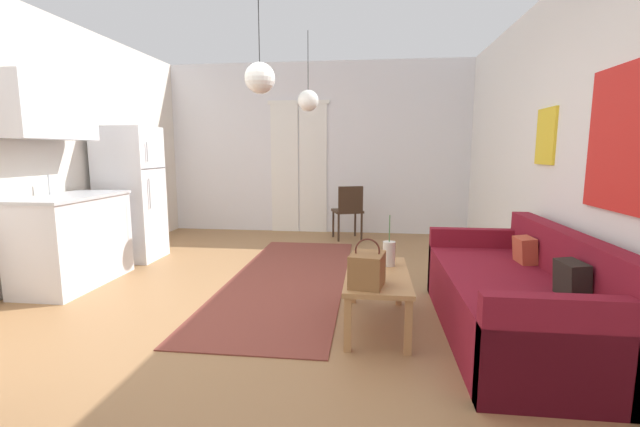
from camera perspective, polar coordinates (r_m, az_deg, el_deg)
The scene contains 13 objects.
ground_plane at distance 3.77m, azimuth -7.54°, elevation -13.47°, with size 5.51×7.71×0.10m, color #996D44.
wall_back at distance 7.04m, azimuth -0.49°, elevation 8.69°, with size 5.11×0.13×2.77m.
wall_right at distance 3.74m, azimuth 32.77°, elevation 7.65°, with size 0.12×7.31×2.77m.
area_rug at distance 4.56m, azimuth -4.29°, elevation -8.74°, with size 1.20×3.45×0.01m, color brown.
couch at distance 3.45m, azimuth 25.45°, elevation -10.61°, with size 0.89×1.96×0.79m.
coffee_table at distance 3.33m, azimuth 7.76°, elevation -8.90°, with size 0.48×1.02×0.42m.
bamboo_vase at distance 3.50m, azimuth 9.32°, elevation -5.38°, with size 0.10×0.10×0.42m.
handbag at distance 2.97m, azimuth 6.40°, elevation -7.51°, with size 0.26×0.31×0.34m.
refrigerator at distance 5.73m, azimuth -24.26°, elevation 2.42°, with size 0.67×0.59×1.64m.
kitchen_counter at distance 4.91m, azimuth -31.04°, elevation 0.46°, with size 0.62×1.17×2.05m.
accent_chair at distance 6.42m, azimuth 3.88°, elevation 0.62°, with size 0.53×0.51×0.83m.
pendant_lamp_near at distance 3.71m, azimuth -8.15°, elevation 17.73°, with size 0.26×0.26×0.94m.
pendant_lamp_far at distance 5.30m, azimuth -1.62°, elevation 15.06°, with size 0.26×0.26×0.94m.
Camera 1 is at (0.89, -3.38, 1.36)m, focal length 23.61 mm.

